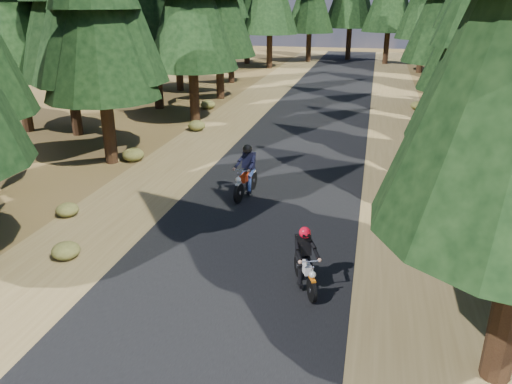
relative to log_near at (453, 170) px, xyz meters
The scene contains 8 objects.
ground 10.18m from the log_near, 128.78° to the right, with size 120.00×120.00×0.00m, color #4D3C1B.
road 7.02m from the log_near, 155.27° to the right, with size 6.00×100.00×0.01m, color black.
shoulder_l 11.36m from the log_near, 165.02° to the right, with size 3.20×100.00×0.01m, color brown.
shoulder_r 3.44m from the log_near, 121.17° to the right, with size 3.20×100.00×0.01m, color brown.
log_near is the anchor object (origin of this frame).
understory_shrubs 4.82m from the log_near, behind, with size 14.25×29.68×0.64m.
rider_lead 10.53m from the log_near, 115.18° to the right, with size 1.15×1.76×1.51m.
rider_follow 8.38m from the log_near, 150.43° to the right, with size 0.85×2.06×1.78m.
Camera 1 is at (3.10, -11.71, 6.40)m, focal length 35.00 mm.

